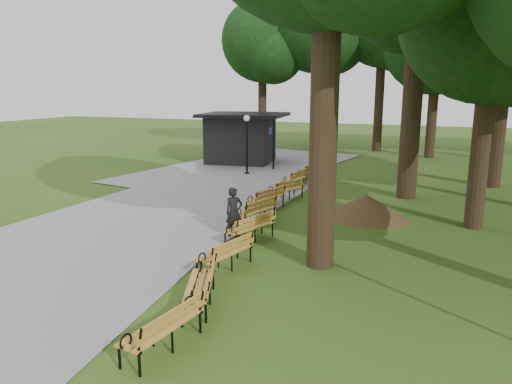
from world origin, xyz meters
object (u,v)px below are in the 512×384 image
at_px(bench_7, 294,179).
at_px(dirt_mound, 366,207).
at_px(person, 234,212).
at_px(kiosk, 241,138).
at_px(lawn_tree_1, 494,10).
at_px(bench_5, 265,198).
at_px(bench_6, 285,189).
at_px(bench_0, 162,327).
at_px(bench_4, 255,211).
at_px(bench_3, 250,227).
at_px(lawn_tree_4, 509,16).
at_px(bench_8, 306,172).
at_px(bench_1, 199,285).
at_px(bench_2, 225,253).
at_px(lamp_post, 247,132).

bearing_deg(bench_7, dirt_mound, 53.62).
height_order(person, kiosk, kiosk).
height_order(bench_7, lawn_tree_1, lawn_tree_1).
relative_size(person, bench_7, 0.83).
xyz_separation_m(bench_5, bench_6, (0.20, 1.83, 0.00)).
xyz_separation_m(bench_0, bench_4, (-1.46, 8.17, 0.00)).
relative_size(kiosk, lawn_tree_1, 0.50).
xyz_separation_m(bench_3, lawn_tree_4, (7.48, 11.69, 7.17)).
height_order(bench_7, bench_8, same).
relative_size(bench_5, lawn_tree_4, 0.17).
distance_m(bench_1, bench_3, 4.49).
relative_size(kiosk, bench_8, 2.55).
bearing_deg(lawn_tree_1, bench_1, -123.99).
height_order(bench_2, bench_7, same).
bearing_deg(bench_2, lawn_tree_4, 166.31).
xyz_separation_m(dirt_mound, lawn_tree_1, (3.50, 0.17, 6.40)).
xyz_separation_m(kiosk, bench_0, (7.22, -20.37, -1.08)).
xyz_separation_m(person, bench_0, (1.51, -6.52, -0.34)).
bearing_deg(lamp_post, bench_2, -69.87).
height_order(bench_6, lawn_tree_1, lawn_tree_1).
relative_size(bench_6, bench_7, 1.00).
bearing_deg(lawn_tree_1, bench_5, -177.65).
relative_size(bench_5, bench_8, 1.00).
height_order(lamp_post, lawn_tree_4, lawn_tree_4).
relative_size(bench_1, bench_5, 1.00).
bearing_deg(person, bench_0, -126.66).
bearing_deg(bench_2, bench_4, -155.31).
distance_m(bench_3, bench_7, 7.99).
height_order(person, lamp_post, lamp_post).
bearing_deg(lamp_post, bench_0, -72.40).
relative_size(bench_4, bench_8, 1.00).
xyz_separation_m(dirt_mound, bench_6, (-3.55, 1.70, 0.00)).
bearing_deg(bench_8, bench_5, 7.44).
bearing_deg(lawn_tree_1, bench_6, 167.73).
xyz_separation_m(person, bench_2, (0.90, -2.61, -0.34)).
height_order(bench_5, lawn_tree_1, lawn_tree_1).
relative_size(person, dirt_mound, 0.61).
bearing_deg(lamp_post, bench_5, -62.25).
relative_size(dirt_mound, lawn_tree_4, 0.23).
relative_size(bench_5, lawn_tree_1, 0.19).
xyz_separation_m(kiosk, lawn_tree_1, (12.69, -10.03, 5.32)).
xyz_separation_m(lamp_post, bench_0, (5.32, -16.77, -1.82)).
bearing_deg(bench_3, bench_1, 28.69).
distance_m(lamp_post, bench_6, 6.43).
xyz_separation_m(dirt_mound, bench_2, (-2.58, -6.26, 0.00)).
xyz_separation_m(bench_0, lawn_tree_1, (5.47, 10.34, 6.40)).
bearing_deg(lawn_tree_4, bench_1, -112.93).
relative_size(kiosk, bench_6, 2.55).
height_order(bench_2, bench_8, same).
bearing_deg(lawn_tree_1, lamp_post, 149.19).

